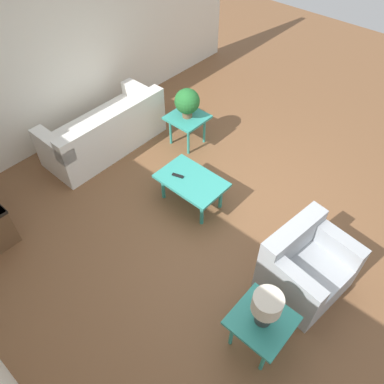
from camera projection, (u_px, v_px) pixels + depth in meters
The scene contains 10 objects.
ground_plane at pixel (222, 213), 5.10m from camera, with size 14.00×14.00×0.00m, color brown.
wall_right at pixel (65, 49), 5.52m from camera, with size 0.12×7.20×2.70m.
sofa at pixel (106, 132), 5.83m from camera, with size 0.81×1.93×0.79m.
armchair at pixel (304, 267), 4.14m from camera, with size 0.87×0.97×0.82m.
coffee_table at pixel (192, 182), 4.97m from camera, with size 0.90×0.59×0.44m.
side_table_plant at pixel (187, 120), 5.83m from camera, with size 0.56×0.56×0.51m.
side_table_lamp at pixel (261, 323), 3.59m from camera, with size 0.56×0.56×0.51m.
potted_plant at pixel (187, 102), 5.58m from camera, with size 0.38×0.38×0.47m.
table_lamp at pixel (266, 307), 3.34m from camera, with size 0.28×0.28×0.42m.
remote_control at pixel (178, 176), 4.97m from camera, with size 0.16×0.09×0.02m.
Camera 1 is at (-1.89, 2.72, 3.91)m, focal length 35.00 mm.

